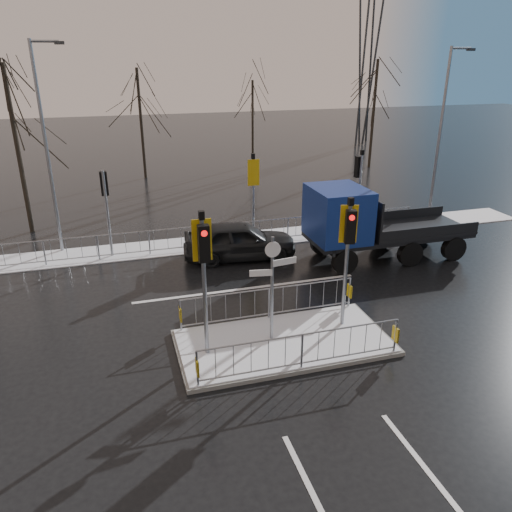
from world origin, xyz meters
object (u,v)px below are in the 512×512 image
object	(u,v)px
car_far_lane	(240,240)
street_lamp_right	(442,131)
street_lamp_left	(47,143)
flatbed_truck	(359,222)
traffic_island	(283,332)

from	to	relation	value
car_far_lane	street_lamp_right	xyz separation A→B (m)	(10.12, 1.88, 3.63)
car_far_lane	street_lamp_left	distance (m)	8.34
car_far_lane	flatbed_truck	distance (m)	4.74
car_far_lane	street_lamp_left	size ratio (longest dim) A/B	0.55
street_lamp_right	street_lamp_left	bearing A→B (deg)	176.63
flatbed_truck	street_lamp_left	world-z (taller)	street_lamp_left
flatbed_truck	street_lamp_right	xyz separation A→B (m)	(5.73, 3.44, 2.78)
car_far_lane	street_lamp_right	world-z (taller)	street_lamp_right
car_far_lane	flatbed_truck	xyz separation A→B (m)	(4.39, -1.56, 0.85)
traffic_island	street_lamp_right	xyz separation A→B (m)	(10.58, 8.49, 4.00)
car_far_lane	street_lamp_right	size ratio (longest dim) A/B	0.56
car_far_lane	street_lamp_left	world-z (taller)	street_lamp_left
flatbed_truck	street_lamp_right	distance (m)	7.23
flatbed_truck	car_far_lane	bearing A→B (deg)	160.48
flatbed_truck	street_lamp_left	size ratio (longest dim) A/B	0.80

